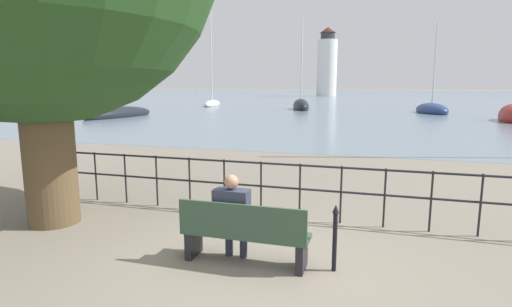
# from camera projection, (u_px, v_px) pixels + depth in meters

# --- Properties ---
(ground_plane) EXTENTS (1000.00, 1000.00, 0.00)m
(ground_plane) POSITION_uv_depth(u_px,v_px,m) (246.00, 262.00, 5.59)
(ground_plane) COLOR gray
(harbor_water) EXTENTS (600.00, 300.00, 0.01)m
(harbor_water) POSITION_uv_depth(u_px,v_px,m) (374.00, 93.00, 155.95)
(harbor_water) COLOR slate
(harbor_water) RESTS_ON ground_plane
(park_bench) EXTENTS (1.78, 0.45, 0.90)m
(park_bench) POSITION_uv_depth(u_px,v_px,m) (244.00, 234.00, 5.46)
(park_bench) COLOR #334C38
(park_bench) RESTS_ON ground_plane
(seated_person_left) EXTENTS (0.49, 0.35, 1.25)m
(seated_person_left) POSITION_uv_depth(u_px,v_px,m) (232.00, 214.00, 5.54)
(seated_person_left) COLOR #2D3347
(seated_person_left) RESTS_ON ground_plane
(promenade_railing) EXTENTS (11.19, 0.04, 1.05)m
(promenade_railing) POSITION_uv_depth(u_px,v_px,m) (280.00, 181.00, 7.41)
(promenade_railing) COLOR black
(promenade_railing) RESTS_ON ground_plane
(closed_umbrella) EXTENTS (0.09, 0.09, 0.91)m
(closed_umbrella) POSITION_uv_depth(u_px,v_px,m) (335.00, 234.00, 5.25)
(closed_umbrella) COLOR black
(closed_umbrella) RESTS_ON ground_plane
(sailboat_0) EXTENTS (3.26, 6.17, 10.18)m
(sailboat_0) POSITION_uv_depth(u_px,v_px,m) (301.00, 106.00, 43.59)
(sailboat_0) COLOR black
(sailboat_0) RESTS_ON ground_plane
(sailboat_2) EXTENTS (3.91, 8.93, 12.32)m
(sailboat_2) POSITION_uv_depth(u_px,v_px,m) (212.00, 103.00, 52.94)
(sailboat_2) COLOR white
(sailboat_2) RESTS_ON ground_plane
(sailboat_4) EXTENTS (3.54, 5.85, 8.65)m
(sailboat_4) POSITION_uv_depth(u_px,v_px,m) (432.00, 110.00, 37.49)
(sailboat_4) COLOR navy
(sailboat_4) RESTS_ON ground_plane
(sailboat_5) EXTENTS (2.54, 7.85, 12.08)m
(sailboat_5) POSITION_uv_depth(u_px,v_px,m) (119.00, 113.00, 32.53)
(sailboat_5) COLOR black
(sailboat_5) RESTS_ON ground_plane
(harbor_lighthouse) EXTENTS (5.27, 5.27, 18.03)m
(harbor_lighthouse) POSITION_uv_depth(u_px,v_px,m) (327.00, 65.00, 106.51)
(harbor_lighthouse) COLOR white
(harbor_lighthouse) RESTS_ON ground_plane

